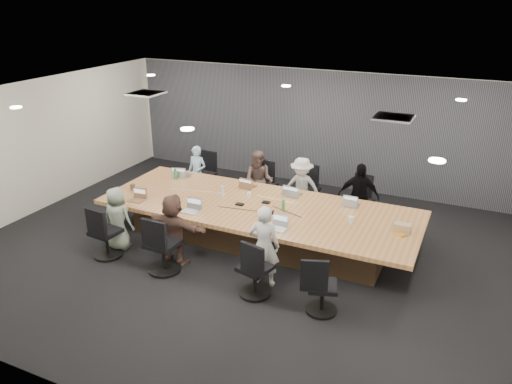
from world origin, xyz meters
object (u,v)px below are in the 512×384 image
at_px(chair_4, 106,236).
at_px(bottle_green_right, 283,205).
at_px(person_4, 118,219).
at_px(person_5, 174,229).
at_px(chair_0, 205,178).
at_px(laptop_3, 351,204).
at_px(conference_table, 258,222).
at_px(chair_5, 163,248).
at_px(person_1, 259,181).
at_px(canvas_bag, 402,228).
at_px(laptop_0, 184,175).
at_px(mug_brown, 133,187).
at_px(stapler, 269,212).
at_px(person_2, 301,188).
at_px(person_3, 358,196).
at_px(chair_2, 306,194).
at_px(snack_packet, 401,234).
at_px(laptop_6, 277,229).
at_px(person_0, 197,173).
at_px(bottle_clear, 223,191).
at_px(laptop_2, 292,194).
at_px(chair_6, 255,272).
at_px(chair_1, 265,189).
at_px(person_6, 264,246).
at_px(bottle_green_left, 175,174).
at_px(laptop_1, 248,186).
at_px(chair_7, 322,290).
at_px(chair_3, 361,205).
at_px(laptop_4, 136,201).

distance_m(chair_4, bottle_green_right, 3.25).
xyz_separation_m(person_4, person_5, (1.23, 0.00, 0.04)).
bearing_deg(chair_0, laptop_3, 170.17).
distance_m(conference_table, chair_5, 1.97).
height_order(person_1, canvas_bag, person_1).
xyz_separation_m(chair_5, laptop_0, (-1.15, 2.50, 0.31)).
bearing_deg(mug_brown, stapler, 1.28).
height_order(person_2, person_3, person_3).
bearing_deg(conference_table, laptop_0, 159.63).
distance_m(chair_2, canvas_bag, 2.87).
bearing_deg(snack_packet, laptop_6, -160.76).
distance_m(conference_table, person_0, 2.55).
bearing_deg(bottle_clear, laptop_2, 30.56).
bearing_deg(person_1, laptop_2, -35.33).
bearing_deg(person_0, chair_6, -46.28).
bearing_deg(person_5, chair_1, -92.13).
distance_m(chair_4, person_6, 2.99).
relative_size(person_2, bottle_green_left, 5.90).
bearing_deg(laptop_3, chair_2, -35.29).
xyz_separation_m(person_0, laptop_0, (0.00, -0.55, 0.12)).
bearing_deg(mug_brown, person_4, -67.51).
height_order(laptop_0, person_1, person_1).
height_order(laptop_3, stapler, stapler).
bearing_deg(canvas_bag, chair_2, 143.36).
xyz_separation_m(person_0, laptop_1, (1.55, -0.55, 0.12)).
height_order(person_0, snack_packet, person_0).
distance_m(person_0, person_1, 1.56).
distance_m(person_2, stapler, 1.62).
distance_m(chair_7, laptop_3, 2.54).
height_order(laptop_2, snack_packet, snack_packet).
distance_m(chair_3, person_1, 2.23).
bearing_deg(chair_1, stapler, 130.05).
bearing_deg(canvas_bag, bottle_clear, 178.46).
relative_size(laptop_1, person_6, 0.22).
distance_m(laptop_2, person_4, 3.38).
bearing_deg(person_0, person_3, 0.40).
distance_m(person_0, bottle_green_left, 0.84).
bearing_deg(bottle_green_left, person_0, 86.68).
distance_m(chair_4, laptop_6, 3.11).
height_order(conference_table, canvas_bag, canvas_bag).
bearing_deg(person_2, stapler, -95.42).
xyz_separation_m(chair_6, person_6, (-0.00, 0.35, 0.30)).
bearing_deg(chair_3, laptop_4, 42.78).
bearing_deg(chair_5, person_2, 67.44).
distance_m(laptop_0, bottle_clear, 1.52).
relative_size(conference_table, person_3, 4.34).
xyz_separation_m(chair_6, person_3, (0.86, 3.05, 0.29)).
bearing_deg(chair_2, snack_packet, 148.47).
bearing_deg(person_4, mug_brown, -70.13).
height_order(laptop_1, person_2, person_2).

